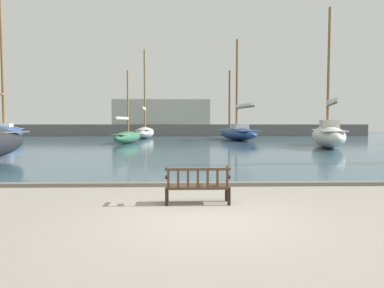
# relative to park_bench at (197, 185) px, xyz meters

# --- Properties ---
(ground_plane) EXTENTS (160.00, 160.00, 0.00)m
(ground_plane) POSITION_rel_park_bench_xyz_m (0.17, -1.39, -0.47)
(ground_plane) COLOR gray
(harbor_water) EXTENTS (100.00, 80.00, 0.08)m
(harbor_water) POSITION_rel_park_bench_xyz_m (0.17, 42.61, -0.43)
(harbor_water) COLOR #385666
(harbor_water) RESTS_ON ground
(quay_edge_kerb) EXTENTS (40.00, 0.30, 0.12)m
(quay_edge_kerb) POSITION_rel_park_bench_xyz_m (0.17, 2.46, -0.41)
(quay_edge_kerb) COLOR slate
(quay_edge_kerb) RESTS_ON ground
(park_bench) EXTENTS (1.61, 0.54, 0.92)m
(park_bench) POSITION_rel_park_bench_xyz_m (0.00, 0.00, 0.00)
(park_bench) COLOR black
(park_bench) RESTS_ON ground
(sailboat_nearest_port) EXTENTS (6.49, 14.37, 17.37)m
(sailboat_nearest_port) POSITION_rel_park_bench_xyz_m (-19.67, 28.84, 0.75)
(sailboat_nearest_port) COLOR navy
(sailboat_nearest_port) RESTS_ON harbor_water
(sailboat_mid_starboard) EXTENTS (4.86, 11.63, 11.56)m
(sailboat_mid_starboard) POSITION_rel_park_bench_xyz_m (11.71, 19.76, 0.68)
(sailboat_mid_starboard) COLOR silver
(sailboat_mid_starboard) RESTS_ON harbor_water
(sailboat_far_starboard) EXTENTS (2.80, 6.82, 7.30)m
(sailboat_far_starboard) POSITION_rel_park_bench_xyz_m (-5.98, 26.18, 0.29)
(sailboat_far_starboard) COLOR #2D6647
(sailboat_far_starboard) RESTS_ON harbor_water
(sailboat_distant_harbor) EXTENTS (2.54, 8.65, 12.05)m
(sailboat_distant_harbor) POSITION_rel_park_bench_xyz_m (-5.60, 38.46, 0.56)
(sailboat_distant_harbor) COLOR silver
(sailboat_distant_harbor) RESTS_ON harbor_water
(sailboat_outer_port) EXTENTS (4.65, 10.97, 12.09)m
(sailboat_outer_port) POSITION_rel_park_bench_xyz_m (6.21, 32.77, 0.65)
(sailboat_outer_port) COLOR navy
(sailboat_outer_port) RESTS_ON harbor_water
(far_breakwater) EXTENTS (58.82, 2.40, 5.99)m
(far_breakwater) POSITION_rel_park_bench_xyz_m (-1.11, 47.30, 1.45)
(far_breakwater) COLOR #66605B
(far_breakwater) RESTS_ON ground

